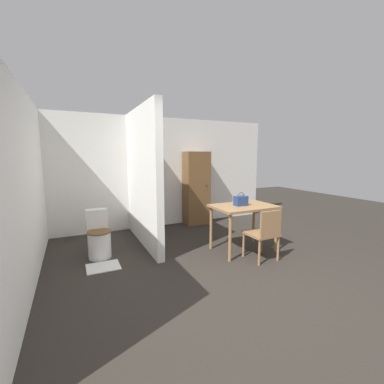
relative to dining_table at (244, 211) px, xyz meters
The scene contains 10 objects.
ground_plane 1.73m from the dining_table, 120.80° to the right, with size 16.00×16.00×0.00m, color #2D2823.
wall_back 2.41m from the dining_table, 110.18° to the left, with size 5.65×0.12×2.50m.
wall_left 3.27m from the dining_table, behind, with size 0.12×4.50×2.50m.
partition_wall 1.92m from the dining_table, 142.63° to the left, with size 0.12×2.05×2.50m.
dining_table is the anchor object (origin of this frame).
wooden_chair 0.55m from the dining_table, 86.14° to the right, with size 0.45×0.45×0.83m.
toilet 2.46m from the dining_table, 161.14° to the left, with size 0.38×0.53×0.76m.
handbag 0.19m from the dining_table, 168.97° to the left, with size 0.22×0.14×0.23m.
wooden_cabinet 1.94m from the dining_table, 88.53° to the left, with size 0.58×0.40×1.73m.
bath_mat 2.42m from the dining_table, behind, with size 0.47×0.39×0.01m.
Camera 1 is at (-1.84, -2.16, 1.66)m, focal length 24.00 mm.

